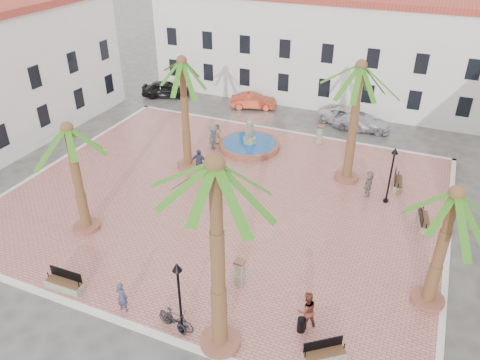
% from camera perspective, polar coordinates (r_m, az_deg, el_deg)
% --- Properties ---
extents(ground, '(120.00, 120.00, 0.00)m').
position_cam_1_polar(ground, '(29.33, -1.80, -2.31)').
color(ground, '#56544F').
rests_on(ground, ground).
extents(plaza, '(26.00, 22.00, 0.15)m').
position_cam_1_polar(plaza, '(29.29, -1.80, -2.18)').
color(plaza, '#BC6B62').
rests_on(plaza, ground).
extents(kerb_n, '(26.30, 0.30, 0.16)m').
position_cam_1_polar(kerb_n, '(38.33, 5.16, 5.99)').
color(kerb_n, silver).
rests_on(kerb_n, ground).
extents(kerb_s, '(26.30, 0.30, 0.16)m').
position_cam_1_polar(kerb_s, '(22.09, -14.39, -16.36)').
color(kerb_s, silver).
rests_on(kerb_s, ground).
extents(kerb_e, '(0.30, 22.30, 0.16)m').
position_cam_1_polar(kerb_e, '(27.41, 23.95, -7.78)').
color(kerb_e, silver).
rests_on(kerb_e, ground).
extents(kerb_w, '(0.30, 22.30, 0.16)m').
position_cam_1_polar(kerb_w, '(36.09, -20.90, 2.36)').
color(kerb_w, silver).
rests_on(kerb_w, ground).
extents(building_north, '(30.40, 7.40, 9.50)m').
position_cam_1_polar(building_north, '(44.98, 9.29, 15.76)').
color(building_north, white).
rests_on(building_north, ground).
extents(fountain, '(4.51, 4.51, 2.33)m').
position_cam_1_polar(fountain, '(35.07, 1.16, 4.40)').
color(fountain, '#A05743').
rests_on(fountain, plaza).
extents(palm_nw, '(4.87, 4.87, 7.78)m').
position_cam_1_polar(palm_nw, '(30.33, -7.03, 12.77)').
color(palm_nw, '#A05743').
rests_on(palm_nw, plaza).
extents(palm_sw, '(4.82, 4.82, 6.47)m').
position_cam_1_polar(palm_sw, '(25.28, -20.05, 4.39)').
color(palm_sw, '#A05743').
rests_on(palm_sw, plaza).
extents(palm_s, '(5.44, 5.44, 8.85)m').
position_cam_1_polar(palm_s, '(15.62, -3.02, -1.04)').
color(palm_s, '#A05743').
rests_on(palm_s, plaza).
extents(palm_e, '(4.93, 4.93, 6.19)m').
position_cam_1_polar(palm_e, '(20.83, 24.45, -3.28)').
color(palm_e, '#A05743').
rests_on(palm_e, plaza).
extents(palm_ne, '(5.21, 5.21, 8.02)m').
position_cam_1_polar(palm_ne, '(29.25, 14.36, 11.76)').
color(palm_ne, '#A05743').
rests_on(palm_ne, plaza).
extents(bench_s, '(1.90, 0.62, 1.00)m').
position_cam_1_polar(bench_s, '(24.07, -20.59, -11.79)').
color(bench_s, gray).
rests_on(bench_s, plaza).
extents(bench_se, '(1.72, 1.50, 0.93)m').
position_cam_1_polar(bench_se, '(20.14, 10.21, -20.25)').
color(bench_se, gray).
rests_on(bench_se, plaza).
extents(bench_e, '(0.89, 1.94, 0.98)m').
position_cam_1_polar(bench_e, '(28.52, 21.45, -4.72)').
color(bench_e, gray).
rests_on(bench_e, plaza).
extents(bench_ne, '(0.72, 1.81, 0.93)m').
position_cam_1_polar(bench_ne, '(31.83, 18.65, -0.34)').
color(bench_ne, gray).
rests_on(bench_ne, plaza).
extents(lamppost_s, '(0.40, 0.40, 3.72)m').
position_cam_1_polar(lamppost_s, '(19.39, -7.49, -12.72)').
color(lamppost_s, black).
rests_on(lamppost_s, plaza).
extents(lamppost_e, '(0.40, 0.40, 3.68)m').
position_cam_1_polar(lamppost_e, '(28.93, 18.07, 1.65)').
color(lamppost_e, black).
rests_on(lamppost_e, plaza).
extents(bollard_se, '(0.49, 0.49, 1.32)m').
position_cam_1_polar(bollard_se, '(22.66, -0.04, -11.06)').
color(bollard_se, gray).
rests_on(bollard_se, plaza).
extents(bollard_n, '(0.55, 0.55, 1.43)m').
position_cam_1_polar(bollard_n, '(36.14, 9.70, 5.51)').
color(bollard_n, gray).
rests_on(bollard_n, plaza).
extents(bollard_e, '(0.49, 0.49, 1.34)m').
position_cam_1_polar(bollard_e, '(24.32, 22.61, -10.51)').
color(bollard_e, gray).
rests_on(bollard_e, plaza).
extents(litter_bin, '(0.36, 0.36, 0.70)m').
position_cam_1_polar(litter_bin, '(20.92, 7.46, -17.11)').
color(litter_bin, black).
rests_on(litter_bin, plaza).
extents(cyclist_a, '(0.58, 0.38, 1.57)m').
position_cam_1_polar(cyclist_a, '(21.92, -14.20, -13.63)').
color(cyclist_a, '#373857').
rests_on(cyclist_a, plaza).
extents(bicycle_a, '(1.80, 1.13, 0.89)m').
position_cam_1_polar(bicycle_a, '(21.02, -8.18, -16.50)').
color(bicycle_a, black).
rests_on(bicycle_a, plaza).
extents(cyclist_b, '(1.13, 1.10, 1.83)m').
position_cam_1_polar(cyclist_b, '(20.74, 8.12, -15.40)').
color(cyclist_b, maroon).
rests_on(cyclist_b, plaza).
extents(bicycle_b, '(1.79, 0.60, 1.06)m').
position_cam_1_polar(bicycle_b, '(20.90, -7.82, -16.48)').
color(bicycle_b, black).
rests_on(bicycle_b, plaza).
extents(pedestrian_fountain_a, '(0.98, 0.88, 1.68)m').
position_cam_1_polar(pedestrian_fountain_a, '(35.63, -2.81, 5.73)').
color(pedestrian_fountain_a, '#8B6955').
rests_on(pedestrian_fountain_a, plaza).
extents(pedestrian_fountain_b, '(1.16, 0.58, 1.90)m').
position_cam_1_polar(pedestrian_fountain_b, '(31.25, -5.03, 2.13)').
color(pedestrian_fountain_b, '#2E3957').
rests_on(pedestrian_fountain_b, plaza).
extents(pedestrian_north, '(0.81, 1.29, 1.91)m').
position_cam_1_polar(pedestrian_north, '(34.72, -3.27, 5.23)').
color(pedestrian_north, '#56565B').
rests_on(pedestrian_north, plaza).
extents(pedestrian_east, '(0.58, 1.58, 1.68)m').
position_cam_1_polar(pedestrian_east, '(30.06, 15.40, -0.41)').
color(pedestrian_east, gray).
rests_on(pedestrian_east, plaza).
extents(car_black, '(4.84, 3.32, 1.53)m').
position_cam_1_polar(car_black, '(46.01, -9.03, 10.90)').
color(car_black, black).
rests_on(car_black, ground).
extents(car_red, '(4.32, 2.61, 1.34)m').
position_cam_1_polar(car_red, '(42.74, 1.63, 9.60)').
color(car_red, '#B7351E').
rests_on(car_red, ground).
extents(car_silver, '(4.76, 2.19, 1.35)m').
position_cam_1_polar(car_silver, '(39.65, 14.61, 6.90)').
color(car_silver, silver).
rests_on(car_silver, ground).
extents(car_white, '(5.42, 3.58, 1.39)m').
position_cam_1_polar(car_white, '(40.34, 13.09, 7.53)').
color(car_white, silver).
rests_on(car_white, ground).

